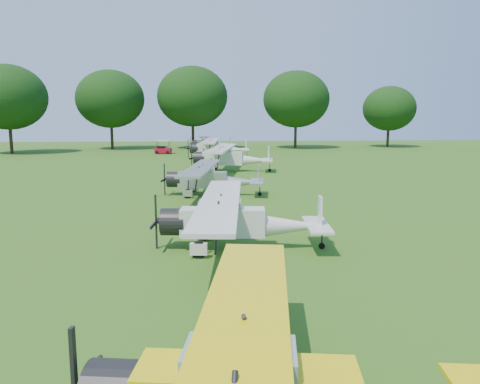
{
  "coord_description": "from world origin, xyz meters",
  "views": [
    {
      "loc": [
        -0.65,
        -18.36,
        4.98
      ],
      "look_at": [
        1.13,
        3.86,
        1.4
      ],
      "focal_mm": 35.0,
      "sensor_mm": 36.0,
      "label": 1
    }
  ],
  "objects_px": {
    "aircraft_5": "(229,156)",
    "golf_cart": "(163,149)",
    "aircraft_7": "(210,142)",
    "aircraft_4": "(210,177)",
    "aircraft_3": "(236,217)",
    "aircraft_6": "(216,147)"
  },
  "relations": [
    {
      "from": "aircraft_3",
      "to": "aircraft_4",
      "type": "distance_m",
      "value": 12.46
    },
    {
      "from": "aircraft_4",
      "to": "golf_cart",
      "type": "distance_m",
      "value": 35.34
    },
    {
      "from": "aircraft_3",
      "to": "golf_cart",
      "type": "relative_size",
      "value": 4.62
    },
    {
      "from": "aircraft_3",
      "to": "aircraft_6",
      "type": "height_order",
      "value": "aircraft_6"
    },
    {
      "from": "aircraft_3",
      "to": "aircraft_7",
      "type": "relative_size",
      "value": 1.02
    },
    {
      "from": "aircraft_5",
      "to": "golf_cart",
      "type": "bearing_deg",
      "value": 119.42
    },
    {
      "from": "aircraft_5",
      "to": "aircraft_3",
      "type": "bearing_deg",
      "value": -83.31
    },
    {
      "from": "aircraft_4",
      "to": "aircraft_7",
      "type": "bearing_deg",
      "value": 96.87
    },
    {
      "from": "aircraft_4",
      "to": "aircraft_6",
      "type": "relative_size",
      "value": 0.85
    },
    {
      "from": "aircraft_6",
      "to": "golf_cart",
      "type": "relative_size",
      "value": 5.25
    },
    {
      "from": "aircraft_4",
      "to": "golf_cart",
      "type": "height_order",
      "value": "aircraft_4"
    },
    {
      "from": "aircraft_5",
      "to": "aircraft_7",
      "type": "bearing_deg",
      "value": 101.85
    },
    {
      "from": "aircraft_3",
      "to": "golf_cart",
      "type": "xyz_separation_m",
      "value": [
        -6.62,
        47.28,
        -0.61
      ]
    },
    {
      "from": "aircraft_3",
      "to": "aircraft_4",
      "type": "height_order",
      "value": "aircraft_3"
    },
    {
      "from": "aircraft_3",
      "to": "aircraft_4",
      "type": "relative_size",
      "value": 1.03
    },
    {
      "from": "aircraft_7",
      "to": "golf_cart",
      "type": "xyz_separation_m",
      "value": [
        -6.59,
        -7.23,
        -0.59
      ]
    },
    {
      "from": "aircraft_5",
      "to": "aircraft_7",
      "type": "relative_size",
      "value": 1.17
    },
    {
      "from": "aircraft_3",
      "to": "aircraft_4",
      "type": "bearing_deg",
      "value": 98.94
    },
    {
      "from": "aircraft_3",
      "to": "aircraft_5",
      "type": "xyz_separation_m",
      "value": [
        1.21,
        25.82,
        0.18
      ]
    },
    {
      "from": "aircraft_5",
      "to": "golf_cart",
      "type": "height_order",
      "value": "aircraft_5"
    },
    {
      "from": "aircraft_5",
      "to": "aircraft_6",
      "type": "bearing_deg",
      "value": 102.32
    },
    {
      "from": "aircraft_3",
      "to": "aircraft_7",
      "type": "height_order",
      "value": "aircraft_3"
    }
  ]
}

